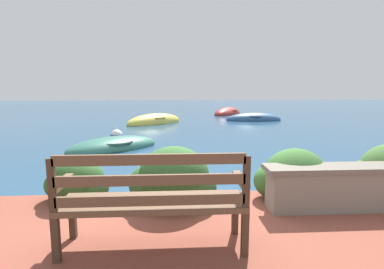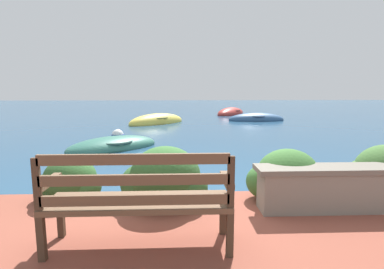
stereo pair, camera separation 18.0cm
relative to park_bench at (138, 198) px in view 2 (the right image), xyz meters
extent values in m
plane|color=navy|center=(0.20, 1.51, -0.71)|extent=(80.00, 80.00, 0.00)
cube|color=#433123|center=(-0.80, 0.26, -0.29)|extent=(0.06, 0.06, 0.40)
cube|color=#433123|center=(0.80, 0.26, -0.29)|extent=(0.06, 0.06, 0.40)
cube|color=#433123|center=(-0.80, -0.16, -0.29)|extent=(0.06, 0.06, 0.40)
cube|color=#433123|center=(0.80, -0.16, -0.29)|extent=(0.06, 0.06, 0.40)
cube|color=brown|center=(0.00, 0.05, -0.06)|extent=(1.67, 0.48, 0.05)
cube|color=brown|center=(0.00, -0.16, 0.04)|extent=(1.58, 0.04, 0.09)
cube|color=brown|center=(0.00, -0.16, 0.22)|extent=(1.58, 0.04, 0.09)
cube|color=brown|center=(0.00, -0.16, 0.39)|extent=(1.58, 0.04, 0.09)
cube|color=#433123|center=(-0.80, -0.16, 0.19)|extent=(0.06, 0.04, 0.45)
cube|color=#433123|center=(0.80, -0.16, 0.19)|extent=(0.06, 0.04, 0.45)
cube|color=brown|center=(-0.80, 0.05, 0.14)|extent=(0.07, 0.43, 0.05)
cube|color=brown|center=(0.80, 0.05, 0.14)|extent=(0.07, 0.43, 0.05)
cube|color=gray|center=(2.49, 0.81, -0.25)|extent=(2.31, 0.35, 0.48)
cube|color=#6C655B|center=(2.49, 0.81, 0.03)|extent=(2.43, 0.39, 0.06)
ellipsoid|color=#2D5628|center=(-1.07, 1.28, -0.20)|extent=(0.68, 0.61, 0.58)
ellipsoid|color=#2D5628|center=(-1.25, 1.33, -0.28)|extent=(0.51, 0.46, 0.41)
ellipsoid|color=#2D5628|center=(-0.89, 1.24, -0.30)|extent=(0.48, 0.43, 0.37)
ellipsoid|color=#2D5628|center=(0.19, 1.05, -0.11)|extent=(0.88, 0.79, 0.75)
ellipsoid|color=#2D5628|center=(-0.05, 1.12, -0.22)|extent=(0.66, 0.60, 0.53)
ellipsoid|color=#2D5628|center=(0.41, 1.01, -0.24)|extent=(0.62, 0.56, 0.49)
ellipsoid|color=#38662D|center=(1.77, 1.13, -0.14)|extent=(0.81, 0.73, 0.69)
ellipsoid|color=#38662D|center=(1.55, 1.19, -0.24)|extent=(0.61, 0.55, 0.49)
ellipsoid|color=#38662D|center=(1.97, 1.09, -0.26)|extent=(0.57, 0.51, 0.45)
ellipsoid|color=#426B33|center=(2.92, 1.26, -0.23)|extent=(0.64, 0.57, 0.51)
ellipsoid|color=#336B5B|center=(-1.51, 5.83, -0.66)|extent=(2.82, 2.54, 0.60)
torus|color=#304F46|center=(-1.51, 5.83, -0.50)|extent=(1.64, 1.64, 0.07)
cube|color=#846647|center=(-1.19, 6.08, -0.53)|extent=(0.66, 0.81, 0.04)
cube|color=#846647|center=(-1.77, 5.63, -0.53)|extent=(0.66, 0.81, 0.04)
ellipsoid|color=#DBC64C|center=(-0.73, 11.94, -0.64)|extent=(3.05, 2.92, 0.85)
torus|color=olive|center=(-0.73, 11.94, -0.41)|extent=(1.55, 1.55, 0.07)
cube|color=#846647|center=(-0.38, 12.26, -0.44)|extent=(0.67, 0.72, 0.04)
cube|color=#846647|center=(-1.02, 11.67, -0.44)|extent=(0.67, 0.72, 0.04)
ellipsoid|color=#2D517A|center=(4.43, 13.02, -0.65)|extent=(2.96, 1.12, 0.72)
torus|color=#2D4157|center=(4.43, 13.02, -0.45)|extent=(1.11, 1.11, 0.07)
cube|color=#846647|center=(3.99, 13.02, -0.48)|extent=(0.13, 0.87, 0.04)
cube|color=#846647|center=(4.80, 13.03, -0.48)|extent=(0.13, 0.87, 0.04)
ellipsoid|color=#9E2D28|center=(3.74, 16.97, -0.65)|extent=(2.70, 3.20, 0.81)
torus|color=brown|center=(3.74, 16.97, -0.42)|extent=(1.74, 1.74, 0.07)
cube|color=#846647|center=(3.49, 16.59, -0.45)|extent=(0.90, 0.65, 0.04)
cube|color=#846647|center=(3.95, 17.28, -0.45)|extent=(0.90, 0.65, 0.04)
sphere|color=white|center=(-1.80, 7.89, -0.64)|extent=(0.40, 0.40, 0.40)
torus|color=navy|center=(-1.80, 7.89, -0.64)|extent=(0.44, 0.44, 0.05)
camera|label=1|loc=(0.19, -2.57, 0.97)|focal=28.00mm
camera|label=2|loc=(0.37, -2.58, 0.97)|focal=28.00mm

